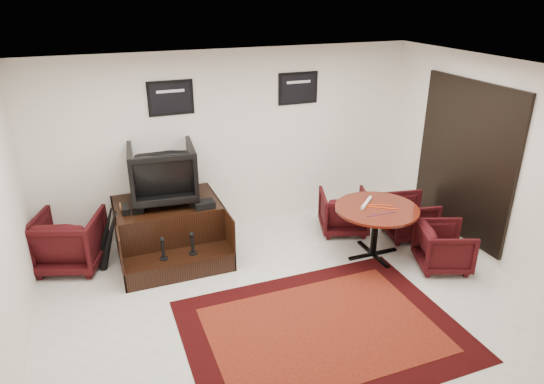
{
  "coord_description": "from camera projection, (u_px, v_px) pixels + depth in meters",
  "views": [
    {
      "loc": [
        -2.03,
        -4.5,
        3.63
      ],
      "look_at": [
        0.05,
        0.9,
        1.16
      ],
      "focal_mm": 32.0,
      "sensor_mm": 36.0,
      "label": 1
    }
  ],
  "objects": [
    {
      "name": "meeting_table",
      "position": [
        376.0,
        213.0,
        6.83
      ],
      "size": [
        1.17,
        1.17,
        0.77
      ],
      "color": "#421609",
      "rests_on": "ground"
    },
    {
      "name": "table_clutter",
      "position": [
        380.0,
        208.0,
        6.75
      ],
      "size": [
        0.55,
        0.39,
        0.01
      ],
      "color": "#EC430D",
      "rests_on": "meeting_table"
    },
    {
      "name": "armchair_side",
      "position": [
        69.0,
        238.0,
        6.66
      ],
      "size": [
        1.06,
        1.03,
        0.87
      ],
      "primitive_type": "imported",
      "rotation": [
        0.0,
        0.0,
        2.8
      ],
      "color": "black",
      "rests_on": "ground"
    },
    {
      "name": "table_chair_window",
      "position": [
        409.0,
        215.0,
        7.51
      ],
      "size": [
        0.77,
        0.8,
        0.72
      ],
      "primitive_type": "imported",
      "rotation": [
        0.0,
        0.0,
        1.39
      ],
      "color": "black",
      "rests_on": "ground"
    },
    {
      "name": "polish_kit",
      "position": [
        204.0,
        204.0,
        6.77
      ],
      "size": [
        0.29,
        0.21,
        0.1
      ],
      "primitive_type": "cube",
      "rotation": [
        0.0,
        0.0,
        0.06
      ],
      "color": "black",
      "rests_on": "shine_podium"
    },
    {
      "name": "room_shell",
      "position": [
        326.0,
        162.0,
        5.5
      ],
      "size": [
        6.02,
        5.02,
        2.81
      ],
      "color": "white",
      "rests_on": "ground"
    },
    {
      "name": "paper_roll",
      "position": [
        366.0,
        203.0,
        6.88
      ],
      "size": [
        0.34,
        0.32,
        0.05
      ],
      "primitive_type": "cylinder",
      "rotation": [
        0.0,
        1.57,
        0.75
      ],
      "color": "silver",
      "rests_on": "meeting_table"
    },
    {
      "name": "shine_podium",
      "position": [
        169.0,
        230.0,
        7.06
      ],
      "size": [
        1.48,
        1.53,
        0.77
      ],
      "color": "black",
      "rests_on": "ground"
    },
    {
      "name": "umbrella_hooked",
      "position": [
        105.0,
        235.0,
        6.78
      ],
      "size": [
        0.31,
        0.12,
        0.84
      ],
      "primitive_type": null,
      "color": "black",
      "rests_on": "ground"
    },
    {
      "name": "ground",
      "position": [
        294.0,
        306.0,
        5.96
      ],
      "size": [
        6.0,
        6.0,
        0.0
      ],
      "primitive_type": "plane",
      "color": "silver",
      "rests_on": "ground"
    },
    {
      "name": "shine_chair",
      "position": [
        162.0,
        170.0,
        6.85
      ],
      "size": [
        0.98,
        0.93,
        0.93
      ],
      "primitive_type": "imported",
      "rotation": [
        0.0,
        0.0,
        3.04
      ],
      "color": "black",
      "rests_on": "shine_podium"
    },
    {
      "name": "table_chair_corner",
      "position": [
        444.0,
        245.0,
        6.66
      ],
      "size": [
        0.83,
        0.85,
        0.69
      ],
      "primitive_type": "imported",
      "rotation": [
        0.0,
        0.0,
        1.21
      ],
      "color": "black",
      "rests_on": "ground"
    },
    {
      "name": "shoes_pair",
      "position": [
        130.0,
        209.0,
        6.65
      ],
      "size": [
        0.23,
        0.27,
        0.09
      ],
      "color": "black",
      "rests_on": "shine_podium"
    },
    {
      "name": "area_rug",
      "position": [
        322.0,
        330.0,
        5.54
      ],
      "size": [
        3.08,
        2.31,
        0.01
      ],
      "color": "black",
      "rests_on": "ground"
    },
    {
      "name": "umbrella_black",
      "position": [
        109.0,
        240.0,
        6.6
      ],
      "size": [
        0.33,
        0.12,
        0.88
      ],
      "primitive_type": null,
      "color": "black",
      "rests_on": "ground"
    },
    {
      "name": "table_chair_back",
      "position": [
        344.0,
        210.0,
        7.66
      ],
      "size": [
        0.89,
        0.86,
        0.73
      ],
      "primitive_type": "imported",
      "rotation": [
        0.0,
        0.0,
        2.81
      ],
      "color": "black",
      "rests_on": "ground"
    }
  ]
}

